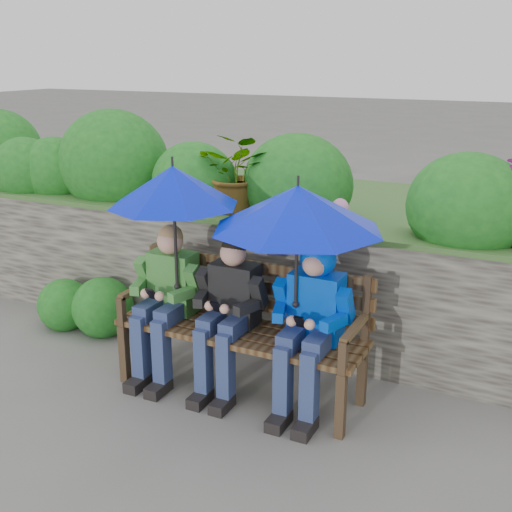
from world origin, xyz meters
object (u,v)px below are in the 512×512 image
at_px(boy_middle, 228,308).
at_px(umbrella_left, 173,186).
at_px(park_bench, 244,319).
at_px(boy_right, 311,314).
at_px(boy_left, 166,295).
at_px(umbrella_right, 298,208).

bearing_deg(boy_middle, umbrella_left, -177.02).
xyz_separation_m(park_bench, boy_right, (0.51, -0.07, 0.16)).
distance_m(park_bench, boy_right, 0.53).
bearing_deg(boy_middle, boy_left, -179.76).
bearing_deg(boy_left, boy_right, 0.58).
distance_m(umbrella_left, umbrella_right, 0.87).
height_order(boy_middle, umbrella_right, umbrella_right).
height_order(boy_right, umbrella_right, umbrella_right).
bearing_deg(umbrella_right, boy_left, 179.47).
xyz_separation_m(park_bench, umbrella_right, (0.41, -0.09, 0.83)).
bearing_deg(park_bench, umbrella_left, -168.34).
height_order(park_bench, boy_left, boy_left).
distance_m(boy_middle, umbrella_right, 0.88).
xyz_separation_m(park_bench, boy_middle, (-0.08, -0.08, 0.10)).
bearing_deg(umbrella_left, boy_right, 1.71).
relative_size(park_bench, boy_right, 1.52).
height_order(park_bench, umbrella_right, umbrella_right).
relative_size(boy_middle, boy_right, 0.97).
relative_size(boy_right, umbrella_left, 1.23).
xyz_separation_m(boy_left, umbrella_right, (0.98, -0.01, 0.72)).
distance_m(boy_right, umbrella_left, 1.22).
xyz_separation_m(boy_left, umbrella_left, (0.11, -0.02, 0.78)).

